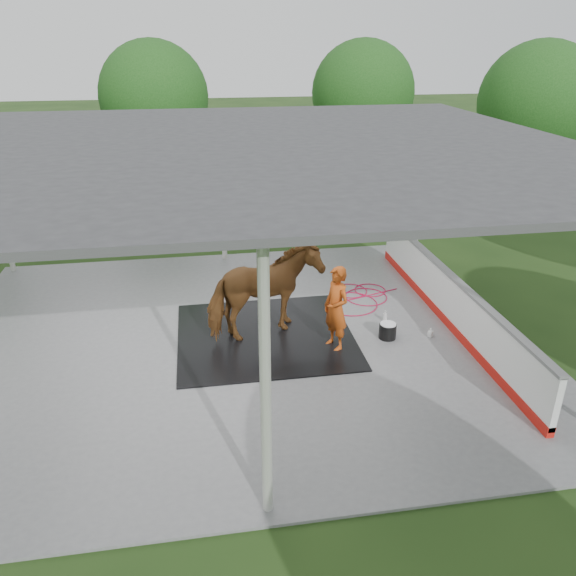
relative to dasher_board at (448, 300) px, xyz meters
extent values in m
plane|color=#1E3814|center=(-4.60, 0.00, -0.59)|extent=(100.00, 100.00, 0.00)
cube|color=slate|center=(-4.60, 0.00, -0.57)|extent=(12.00, 10.00, 0.05)
cylinder|color=beige|center=(-4.60, -4.70, 1.38)|extent=(0.14, 0.14, 3.85)
cylinder|color=beige|center=(-4.60, 4.70, 1.38)|extent=(0.14, 0.14, 3.85)
cylinder|color=beige|center=(1.10, 4.70, 1.38)|extent=(0.14, 0.14, 3.85)
cube|color=brown|center=(-4.60, -4.50, 3.26)|extent=(12.00, 0.10, 0.18)
cube|color=brown|center=(-4.60, -3.00, 3.26)|extent=(12.00, 0.10, 0.18)
cube|color=brown|center=(-4.60, -1.50, 3.26)|extent=(12.00, 0.10, 0.18)
cube|color=brown|center=(-4.60, 0.00, 3.26)|extent=(12.00, 0.10, 0.18)
cube|color=brown|center=(-4.60, 1.50, 3.26)|extent=(12.00, 0.10, 0.18)
cube|color=brown|center=(-4.60, 3.00, 3.26)|extent=(12.00, 0.10, 0.18)
cube|color=brown|center=(-4.60, 4.50, 3.26)|extent=(12.00, 0.10, 0.18)
cube|color=brown|center=(1.10, 0.00, 3.26)|extent=(0.12, 10.00, 0.18)
cube|color=#38383A|center=(-4.60, 0.00, 3.46)|extent=(12.60, 10.60, 0.10)
cube|color=red|center=(0.00, 0.00, -0.44)|extent=(0.14, 8.00, 0.20)
cube|color=white|center=(0.00, 0.00, 0.06)|extent=(0.12, 8.00, 1.00)
cube|color=slate|center=(0.00, 0.00, 0.58)|extent=(0.16, 8.00, 0.06)
cylinder|color=#382314|center=(-6.60, 12.00, 0.51)|extent=(0.36, 0.36, 2.20)
sphere|color=#194714|center=(-6.60, 12.00, 3.21)|extent=(4.00, 4.00, 4.00)
cylinder|color=#382314|center=(1.40, 12.00, 0.51)|extent=(0.36, 0.36, 2.20)
sphere|color=#194714|center=(1.40, 12.00, 3.21)|extent=(4.00, 4.00, 4.00)
cylinder|color=#382314|center=(6.40, 8.00, 0.51)|extent=(0.36, 0.36, 2.20)
sphere|color=#194714|center=(6.40, 8.00, 3.21)|extent=(4.00, 4.00, 4.00)
cube|color=black|center=(-4.03, 0.02, -0.53)|extent=(3.65, 3.42, 0.03)
imported|color=brown|center=(-4.03, 0.02, 0.47)|extent=(2.55, 1.80, 1.97)
imported|color=#B04412|center=(-2.69, -0.68, 0.33)|extent=(0.64, 0.75, 1.75)
cylinder|color=black|center=(-1.51, -0.48, -0.38)|extent=(0.36, 0.36, 0.32)
cylinder|color=white|center=(-1.51, -0.48, -0.22)|extent=(0.34, 0.34, 0.03)
imported|color=silver|center=(-1.32, 0.25, -0.41)|extent=(0.13, 0.13, 0.26)
imported|color=#338CD8|center=(-0.60, -0.58, -0.44)|extent=(0.13, 0.13, 0.20)
torus|color=#AC0C35|center=(-1.37, 1.52, -0.53)|extent=(1.02, 1.02, 0.02)
torus|color=#AC0C35|center=(-1.66, 1.92, -0.53)|extent=(0.85, 0.85, 0.02)
torus|color=#AC0C35|center=(-1.16, 1.88, -0.53)|extent=(0.78, 0.78, 0.02)
torus|color=#AC0C35|center=(-1.86, 1.21, -0.53)|extent=(1.30, 1.30, 0.02)
cylinder|color=#AC0C35|center=(-1.22, 1.61, -0.53)|extent=(1.49, 0.50, 0.02)
camera|label=1|loc=(-5.25, -10.33, 5.28)|focal=35.00mm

